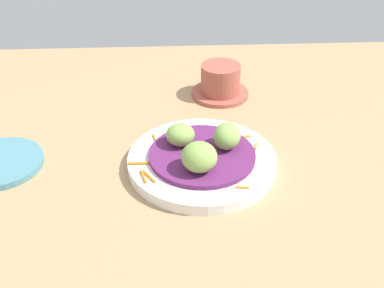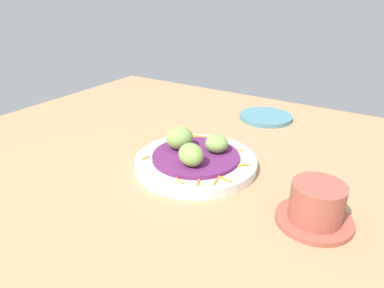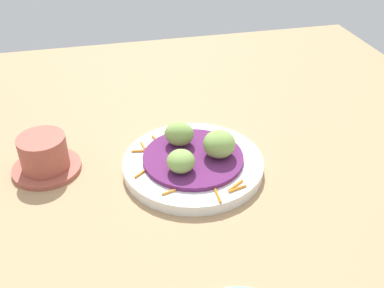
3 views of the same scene
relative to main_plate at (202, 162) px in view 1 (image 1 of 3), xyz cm
name	(u,v)px [view 1 (image 1 of 3)]	position (x,y,z in cm)	size (l,w,h in cm)	color
table_surface	(239,189)	(-4.82, -5.32, -1.93)	(110.00, 110.00, 2.00)	tan
main_plate	(202,162)	(0.00, 0.00, 0.00)	(23.59, 23.59, 1.86)	white
cabbage_bed	(202,155)	(0.00, 0.00, 1.33)	(16.83, 16.83, 0.79)	#60235B
carrot_garnish	(191,150)	(1.64, 1.64, 1.13)	(18.62, 21.09, 0.40)	orange
guac_scoop_left	(227,136)	(1.48, -4.03, 3.79)	(4.27, 5.06, 4.12)	#84A851
guac_scoop_center	(180,135)	(2.75, 3.29, 3.46)	(4.63, 4.49, 3.46)	#84A851
guac_scoop_right	(199,157)	(-4.23, 0.73, 3.96)	(5.40, 5.32, 4.46)	#84A851
side_plate_small	(0,163)	(1.90, 32.27, -0.39)	(13.65, 13.65, 1.08)	teal
terracotta_bowl	(220,82)	(24.05, -5.20, 1.97)	(11.40, 11.40, 6.50)	#A85142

